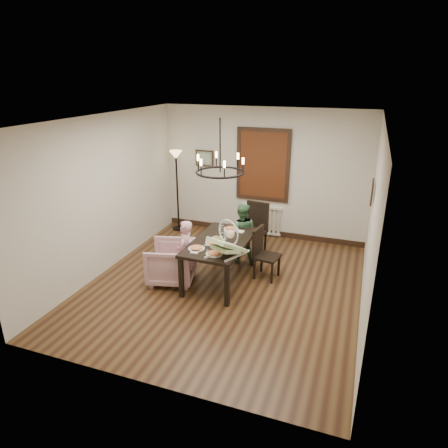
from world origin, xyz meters
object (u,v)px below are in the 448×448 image
Objects in this scene: chair_far at (253,230)px; elderly_woman at (185,258)px; armchair at (171,262)px; seated_man at (242,238)px; floor_lamp at (177,192)px; baby_bouncer at (227,244)px; dining_table at (220,245)px; chair_right at (267,254)px; drinking_glass at (224,240)px.

elderly_woman is at bearing -110.49° from chair_far.
chair_far is 1.87m from armchair.
elderly_woman is 1.30m from seated_man.
chair_far is at bearing -20.62° from floor_lamp.
baby_bouncer is 0.34× the size of floor_lamp.
armchair is at bearing -158.11° from dining_table.
chair_right is (0.74, 0.38, -0.21)m from dining_table.
dining_table is 1.71× the size of elderly_woman.
drinking_glass is (-0.63, -0.47, 0.36)m from chair_right.
dining_table is at bearing -48.17° from floor_lamp.
dining_table is 0.21m from drinking_glass.
chair_far reaches higher than chair_right.
floor_lamp is (-1.24, 2.26, 0.43)m from elderly_woman.
elderly_woman is at bearing -61.32° from floor_lamp.
chair_far is at bearing -119.84° from seated_man.
chair_right is 1.69m from armchair.
floor_lamp reaches higher than dining_table.
armchair is (-0.80, -0.31, -0.31)m from dining_table.
armchair is 1.04m from drinking_glass.
chair_far is 0.59× the size of floor_lamp.
chair_far is 2.19m from floor_lamp.
drinking_glass is (-0.01, -0.94, 0.34)m from seated_man.
elderly_woman reaches higher than dining_table.
dining_table is 2.68m from floor_lamp.
seated_man is (0.92, 1.16, 0.13)m from armchair.
dining_table is 0.86m from chair_right.
dining_table is 0.64m from elderly_woman.
floor_lamp is at bearing 132.41° from dining_table.
drinking_glass is at bearing 134.52° from chair_right.
baby_bouncer is (0.84, -0.23, 0.48)m from elderly_woman.
drinking_glass is at bearing -88.88° from chair_far.
drinking_glass is at bearing 140.09° from baby_bouncer.
chair_right is 1.52× the size of baby_bouncer.
elderly_woman is 1.55× the size of baby_bouncer.
chair_far is at bearing 79.64° from dining_table.
seated_man is at bearing -31.03° from floor_lamp.
dining_table is 1.26m from chair_far.
baby_bouncer is at bearing 65.96° from armchair.
floor_lamp is at bearing 132.22° from drinking_glass.
dining_table is 0.92m from armchair.
armchair is 1.27m from baby_bouncer.
chair_far is at bearing 131.86° from armchair.
dining_table is 11.58× the size of drinking_glass.
chair_far is 7.58× the size of drinking_glass.
armchair is 0.44× the size of floor_lamp.
drinking_glass is at bearing -39.47° from dining_table.
dining_table is 1.75× the size of chair_right.
drinking_glass is at bearing 77.62° from seated_man.
dining_table is at bearing 97.15° from armchair.
chair_right is 0.98× the size of elderly_woman.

